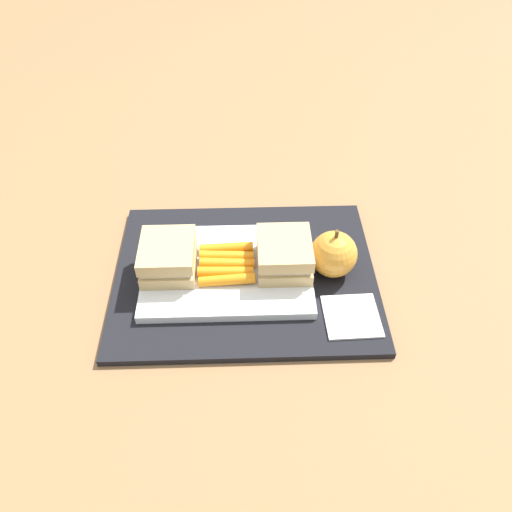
% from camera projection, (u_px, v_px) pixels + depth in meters
% --- Properties ---
extents(ground_plane, '(2.40, 2.40, 0.00)m').
position_uv_depth(ground_plane, '(247.00, 277.00, 0.71)').
color(ground_plane, olive).
extents(lunchbag_mat, '(0.36, 0.28, 0.01)m').
position_uv_depth(lunchbag_mat, '(247.00, 275.00, 0.71)').
color(lunchbag_mat, black).
rests_on(lunchbag_mat, ground_plane).
extents(food_tray, '(0.23, 0.17, 0.01)m').
position_uv_depth(food_tray, '(229.00, 270.00, 0.70)').
color(food_tray, white).
rests_on(food_tray, lunchbag_mat).
extents(sandwich_half_left, '(0.07, 0.08, 0.04)m').
position_uv_depth(sandwich_half_left, '(170.00, 257.00, 0.68)').
color(sandwich_half_left, tan).
rests_on(sandwich_half_left, food_tray).
extents(sandwich_half_right, '(0.07, 0.08, 0.04)m').
position_uv_depth(sandwich_half_right, '(286.00, 254.00, 0.68)').
color(sandwich_half_right, tan).
rests_on(sandwich_half_right, food_tray).
extents(carrot_sticks_bundle, '(0.08, 0.07, 0.02)m').
position_uv_depth(carrot_sticks_bundle, '(228.00, 264.00, 0.69)').
color(carrot_sticks_bundle, orange).
rests_on(carrot_sticks_bundle, food_tray).
extents(apple, '(0.06, 0.06, 0.08)m').
position_uv_depth(apple, '(336.00, 256.00, 0.68)').
color(apple, gold).
rests_on(apple, lunchbag_mat).
extents(paper_napkin, '(0.07, 0.07, 0.00)m').
position_uv_depth(paper_napkin, '(353.00, 316.00, 0.65)').
color(paper_napkin, white).
rests_on(paper_napkin, lunchbag_mat).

